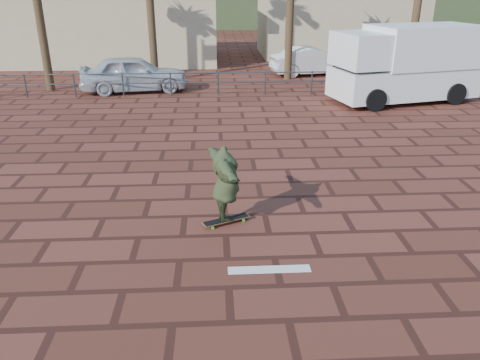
# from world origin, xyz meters

# --- Properties ---
(ground) EXTENTS (120.00, 120.00, 0.00)m
(ground) POSITION_xyz_m (0.00, 0.00, 0.00)
(ground) COLOR brown
(ground) RESTS_ON ground
(paint_stripe) EXTENTS (1.40, 0.22, 0.01)m
(paint_stripe) POSITION_xyz_m (0.70, -1.20, 0.00)
(paint_stripe) COLOR white
(paint_stripe) RESTS_ON ground
(guardrail) EXTENTS (24.06, 0.06, 1.00)m
(guardrail) POSITION_xyz_m (0.00, 12.00, 0.68)
(guardrail) COLOR #47494F
(guardrail) RESTS_ON ground
(building_west) EXTENTS (12.60, 7.60, 4.50)m
(building_west) POSITION_xyz_m (-6.00, 22.00, 2.28)
(building_west) COLOR beige
(building_west) RESTS_ON ground
(building_east) EXTENTS (10.60, 6.60, 5.00)m
(building_east) POSITION_xyz_m (8.00, 24.00, 2.54)
(building_east) COLOR beige
(building_east) RESTS_ON ground
(longboard) EXTENTS (0.99, 0.60, 0.10)m
(longboard) POSITION_xyz_m (0.02, 0.48, 0.08)
(longboard) COLOR olive
(longboard) RESTS_ON ground
(skateboarder) EXTENTS (0.94, 1.99, 1.57)m
(skateboarder) POSITION_xyz_m (0.02, 0.48, 0.88)
(skateboarder) COLOR #303B1F
(skateboarder) RESTS_ON longboard
(campervan) EXTENTS (6.07, 3.62, 2.94)m
(campervan) POSITION_xyz_m (7.45, 10.60, 1.55)
(campervan) COLOR white
(campervan) RESTS_ON ground
(car_silver) EXTENTS (4.81, 2.49, 1.56)m
(car_silver) POSITION_xyz_m (-3.67, 13.00, 0.78)
(car_silver) COLOR silver
(car_silver) RESTS_ON ground
(car_white) EXTENTS (4.46, 2.16, 1.41)m
(car_white) POSITION_xyz_m (4.92, 16.50, 0.70)
(car_white) COLOR white
(car_white) RESTS_ON ground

